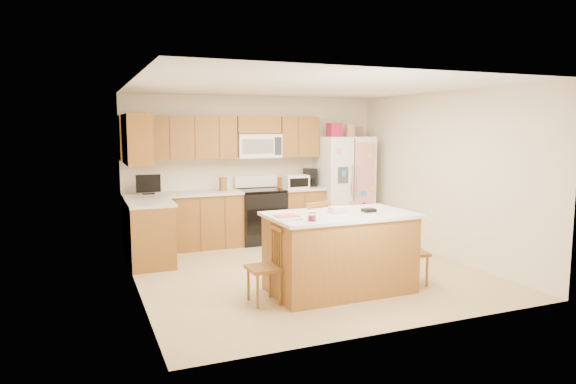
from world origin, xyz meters
name	(u,v)px	position (x,y,z in m)	size (l,w,h in m)	color
ground	(307,271)	(0.00, 0.00, 0.00)	(4.50, 4.50, 0.00)	tan
room_shell	(308,167)	(0.00, 0.00, 1.44)	(4.60, 4.60, 2.52)	beige
cabinetry	(206,193)	(-0.98, 1.79, 0.91)	(3.36, 1.56, 2.15)	#946022
stove	(261,215)	(0.00, 1.94, 0.47)	(0.76, 0.65, 1.13)	black
refrigerator	(344,185)	(1.57, 1.87, 0.92)	(0.90, 0.79, 2.04)	white
island	(340,252)	(0.01, -0.93, 0.48)	(1.77, 1.03, 1.04)	#946022
windsor_chair_left	(266,267)	(-0.96, -1.00, 0.41)	(0.37, 0.38, 0.87)	#946022
windsor_chair_back	(310,242)	(-0.09, -0.30, 0.48)	(0.55, 0.53, 1.02)	#946022
windsor_chair_right	(411,252)	(0.96, -1.02, 0.41)	(0.42, 0.44, 0.86)	#946022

